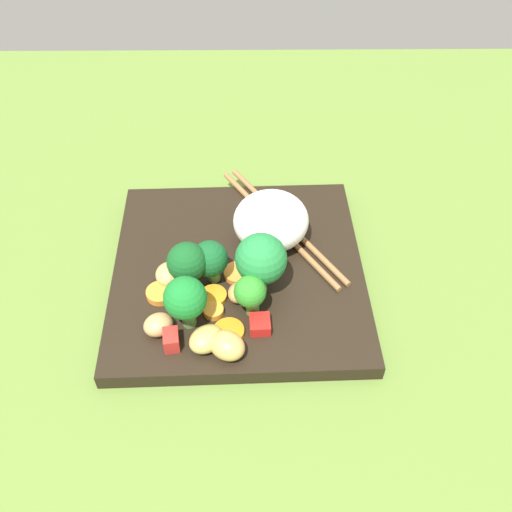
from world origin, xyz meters
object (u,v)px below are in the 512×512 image
at_px(broccoli_floret_1, 185,299).
at_px(carrot_slice_1, 190,269).
at_px(square_plate, 238,272).
at_px(chopstick_pair, 281,224).
at_px(rice_mound, 271,221).

relative_size(broccoli_floret_1, carrot_slice_1, 2.25).
bearing_deg(square_plate, chopstick_pair, -38.68).
bearing_deg(broccoli_floret_1, rice_mound, -35.99).
relative_size(rice_mound, chopstick_pair, 0.41).
bearing_deg(chopstick_pair, carrot_slice_1, 91.09).
xyz_separation_m(rice_mound, broccoli_floret_1, (-0.12, 0.09, 0.01)).
bearing_deg(carrot_slice_1, square_plate, -83.69).
distance_m(square_plate, carrot_slice_1, 0.05).
bearing_deg(rice_mound, carrot_slice_1, 117.65).
xyz_separation_m(broccoli_floret_1, chopstick_pair, (0.14, -0.10, -0.04)).
distance_m(rice_mound, chopstick_pair, 0.04).
xyz_separation_m(rice_mound, carrot_slice_1, (-0.05, 0.09, -0.03)).
bearing_deg(rice_mound, square_plate, 137.98).
height_order(rice_mound, carrot_slice_1, rice_mound).
distance_m(broccoli_floret_1, chopstick_pair, 0.18).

